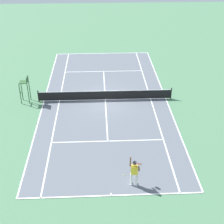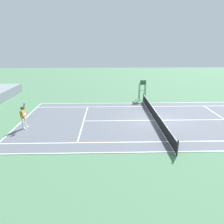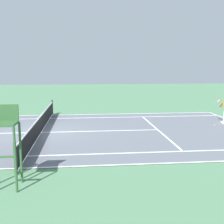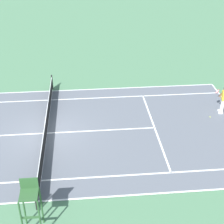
# 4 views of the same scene
# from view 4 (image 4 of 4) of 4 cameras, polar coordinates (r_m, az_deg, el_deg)

# --- Properties ---
(ground_plane) EXTENTS (80.00, 80.00, 0.00)m
(ground_plane) POSITION_cam_4_polar(r_m,az_deg,el_deg) (20.40, -10.80, -3.54)
(ground_plane) COLOR #4C7A56
(court) EXTENTS (11.08, 23.88, 0.03)m
(court) POSITION_cam_4_polar(r_m,az_deg,el_deg) (20.39, -10.81, -3.52)
(court) COLOR slate
(court) RESTS_ON ground
(net) EXTENTS (11.98, 0.10, 1.07)m
(net) POSITION_cam_4_polar(r_m,az_deg,el_deg) (20.12, -10.94, -2.30)
(net) COLOR black
(net) RESTS_ON ground
(tennis_player) EXTENTS (0.82, 0.61, 2.08)m
(tennis_player) POSITION_cam_4_polar(r_m,az_deg,el_deg) (22.74, 18.08, 2.11)
(tennis_player) COLOR white
(tennis_player) RESTS_ON ground
(tennis_ball) EXTENTS (0.07, 0.07, 0.07)m
(tennis_ball) POSITION_cam_4_polar(r_m,az_deg,el_deg) (22.42, 16.05, -0.79)
(tennis_ball) COLOR #D1E533
(tennis_ball) RESTS_ON ground
(umpire_chair) EXTENTS (0.77, 0.77, 2.44)m
(umpire_chair) POSITION_cam_4_polar(r_m,az_deg,el_deg) (14.02, -13.50, -14.18)
(umpire_chair) COLOR #2D562D
(umpire_chair) RESTS_ON ground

